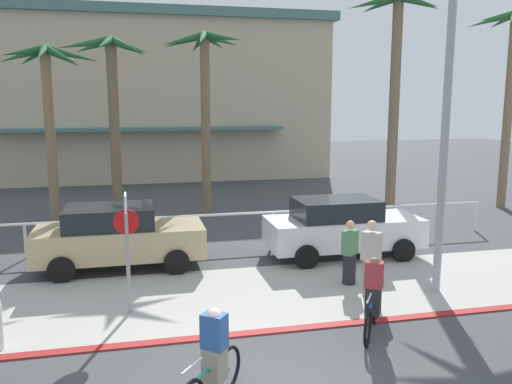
{
  "coord_description": "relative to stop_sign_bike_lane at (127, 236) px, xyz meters",
  "views": [
    {
      "loc": [
        -1.72,
        -7.13,
        4.39
      ],
      "look_at": [
        1.31,
        6.0,
        2.1
      ],
      "focal_mm": 37.09,
      "sensor_mm": 36.0,
      "label": 1
    }
  ],
  "objects": [
    {
      "name": "stop_sign_bike_lane",
      "position": [
        0.0,
        0.0,
        0.0
      ],
      "size": [
        0.52,
        0.56,
        2.56
      ],
      "color": "gray",
      "rests_on": "ground"
    },
    {
      "name": "streetlight_curb",
      "position": [
        7.01,
        -0.48,
        2.6
      ],
      "size": [
        0.24,
        2.54,
        7.5
      ],
      "color": "#9EA0A5",
      "rests_on": "ground"
    },
    {
      "name": "ground_plane",
      "position": [
        1.94,
        6.28,
        -1.68
      ],
      "size": [
        80.0,
        80.0,
        0.0
      ],
      "primitive_type": "plane",
      "color": "#424447"
    },
    {
      "name": "car_tan_1",
      "position": [
        -0.3,
        3.29,
        -0.81
      ],
      "size": [
        4.4,
        2.02,
        1.69
      ],
      "color": "tan",
      "rests_on": "ground"
    },
    {
      "name": "building_backdrop",
      "position": [
        0.74,
        22.6,
        3.05
      ],
      "size": [
        21.95,
        10.07,
        9.42
      ],
      "color": "#BCAD8E",
      "rests_on": "ground"
    },
    {
      "name": "palm_tree_6",
      "position": [
        15.23,
        8.29,
        4.32
      ],
      "size": [
        2.94,
        2.95,
        8.06
      ],
      "color": "#846B4C",
      "rests_on": "ground"
    },
    {
      "name": "pedestrian_1",
      "position": [
        5.34,
        -0.22,
        -0.84
      ],
      "size": [
        0.44,
        0.48,
        1.79
      ],
      "color": "gray",
      "rests_on": "ground"
    },
    {
      "name": "rail_fence",
      "position": [
        1.94,
        4.78,
        -0.84
      ],
      "size": [
        19.41,
        0.08,
        1.04
      ],
      "color": "white",
      "rests_on": "ground"
    },
    {
      "name": "pedestrian_0",
      "position": [
        5.21,
        0.68,
        -0.95
      ],
      "size": [
        0.47,
        0.45,
        1.59
      ],
      "color": "#232326",
      "rests_on": "ground"
    },
    {
      "name": "palm_tree_4",
      "position": [
        2.88,
        9.35,
        3.59
      ],
      "size": [
        3.03,
        3.23,
        7.03
      ],
      "color": "#756047",
      "rests_on": "ground"
    },
    {
      "name": "car_white_2",
      "position": [
        5.93,
        2.98,
        -0.81
      ],
      "size": [
        4.4,
        2.02,
        1.69
      ],
      "color": "white",
      "rests_on": "ground"
    },
    {
      "name": "palm_tree_2",
      "position": [
        -2.68,
        9.3,
        3.25
      ],
      "size": [
        3.46,
        2.94,
        6.41
      ],
      "color": "#846B4C",
      "rests_on": "ground"
    },
    {
      "name": "palm_tree_5",
      "position": [
        9.2,
        6.47,
        4.14
      ],
      "size": [
        3.51,
        2.84,
        8.12
      ],
      "color": "#756047",
      "rests_on": "ground"
    },
    {
      "name": "curb_paint",
      "position": [
        1.94,
        -1.52,
        -1.66
      ],
      "size": [
        44.0,
        0.24,
        0.03
      ],
      "primitive_type": "cube",
      "color": "maroon",
      "rests_on": "ground"
    },
    {
      "name": "sidewalk_strip",
      "position": [
        1.94,
        0.48,
        -1.67
      ],
      "size": [
        44.0,
        4.0,
        0.02
      ],
      "primitive_type": "cube",
      "color": "#ADAAA0",
      "rests_on": "ground"
    },
    {
      "name": "cyclist_blue_1",
      "position": [
        4.59,
        -1.93,
        -0.98
      ],
      "size": [
        1.04,
        1.56,
        1.5
      ],
      "color": "black",
      "rests_on": "ground"
    },
    {
      "name": "palm_tree_3",
      "position": [
        -0.42,
        8.2,
        3.3
      ],
      "size": [
        3.06,
        3.16,
        6.62
      ],
      "color": "brown",
      "rests_on": "ground"
    },
    {
      "name": "cyclist_teal_0",
      "position": [
        1.21,
        -3.75,
        -0.98
      ],
      "size": [
        1.17,
        1.47,
        1.5
      ],
      "color": "black",
      "rests_on": "ground"
    }
  ]
}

